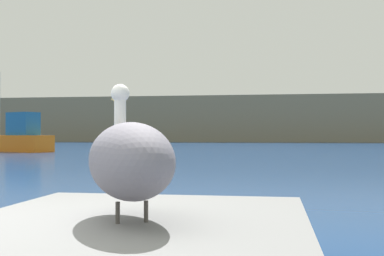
% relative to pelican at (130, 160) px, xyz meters
% --- Properties ---
extents(hillside_backdrop, '(140.00, 13.41, 6.81)m').
position_rel_pelican_xyz_m(hillside_backdrop, '(-1.06, 75.30, 2.40)').
color(hillside_backdrop, '#7F755B').
rests_on(hillside_backdrop, ground).
extents(pelican, '(1.03, 1.45, 0.97)m').
position_rel_pelican_xyz_m(pelican, '(0.00, 0.00, 0.00)').
color(pelican, slate).
rests_on(pelican, pier_dock).
extents(fishing_boat_orange, '(6.10, 3.95, 5.49)m').
position_rel_pelican_xyz_m(fishing_boat_orange, '(-16.08, 28.13, -0.10)').
color(fishing_boat_orange, orange).
rests_on(fishing_boat_orange, ground).
extents(mooring_buoy, '(0.54, 0.54, 0.54)m').
position_rel_pelican_xyz_m(mooring_buoy, '(-2.81, 9.09, -0.73)').
color(mooring_buoy, red).
rests_on(mooring_buoy, ground).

